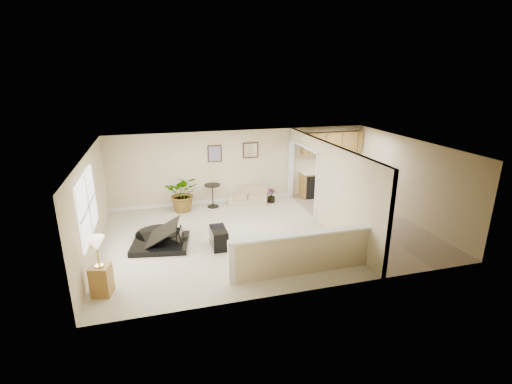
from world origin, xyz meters
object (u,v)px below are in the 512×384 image
object	(u,v)px
small_plant	(271,197)
lamp_stand	(100,271)
piano_bench	(219,238)
loveseat	(248,195)
palm_plant	(184,193)
piano	(158,224)
accent_table	(213,193)

from	to	relation	value
small_plant	lamp_stand	xyz separation A→B (m)	(-5.07, -4.48, 0.34)
small_plant	lamp_stand	world-z (taller)	lamp_stand
piano_bench	loveseat	xyz separation A→B (m)	(1.60, 3.17, 0.03)
palm_plant	small_plant	bearing A→B (deg)	0.71
piano	small_plant	size ratio (longest dim) A/B	3.88
piano	loveseat	distance (m)	4.05
small_plant	piano_bench	bearing A→B (deg)	-128.86
piano	loveseat	xyz separation A→B (m)	(3.10, 2.59, -0.29)
piano	lamp_stand	bearing A→B (deg)	-109.62
piano_bench	palm_plant	size ratio (longest dim) A/B	0.59
piano_bench	lamp_stand	xyz separation A→B (m)	(-2.69, -1.52, 0.29)
small_plant	accent_table	bearing A→B (deg)	177.71
piano	piano_bench	world-z (taller)	piano
loveseat	piano_bench	bearing A→B (deg)	-95.63
accent_table	small_plant	world-z (taller)	accent_table
accent_table	palm_plant	xyz separation A→B (m)	(-0.97, -0.12, 0.09)
piano	palm_plant	world-z (taller)	piano
accent_table	piano_bench	bearing A→B (deg)	-96.24
accent_table	loveseat	bearing A→B (deg)	5.61
piano	piano_bench	bearing A→B (deg)	-11.20
palm_plant	small_plant	xyz separation A→B (m)	(3.02, 0.04, -0.39)
piano	small_plant	bearing A→B (deg)	41.23
lamp_stand	palm_plant	bearing A→B (deg)	65.18
loveseat	lamp_stand	size ratio (longest dim) A/B	1.22
piano_bench	palm_plant	world-z (taller)	palm_plant
lamp_stand	loveseat	bearing A→B (deg)	47.58
piano_bench	accent_table	distance (m)	3.07
accent_table	small_plant	bearing A→B (deg)	-2.29
piano_bench	loveseat	distance (m)	3.55
small_plant	palm_plant	bearing A→B (deg)	-179.29
loveseat	accent_table	bearing A→B (deg)	-153.29
accent_table	palm_plant	distance (m)	0.98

